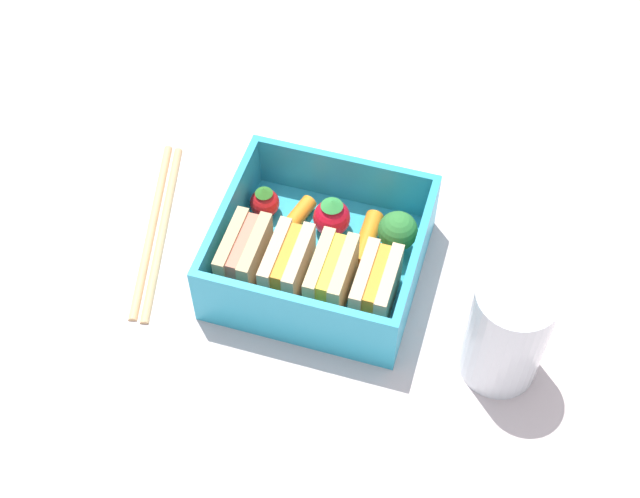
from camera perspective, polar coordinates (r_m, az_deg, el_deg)
name	(u,v)px	position (r cm, az deg, el deg)	size (l,w,h in cm)	color
ground_plane	(320,276)	(71.69, 0.00, -1.77)	(120.00, 120.00, 2.00)	beige
bento_tray	(320,265)	(70.38, 0.00, -1.02)	(15.49, 14.43, 1.20)	#2DA5C5
bento_rim	(320,242)	(68.01, 0.00, 0.43)	(15.49, 14.43, 4.70)	#2DA5C5
sandwich_left	(376,288)	(65.77, 3.58, -2.53)	(2.77, 5.68, 4.50)	#E3B78D
sandwich_center_left	(331,278)	(66.21, 0.71, -1.84)	(2.77, 5.68, 4.50)	#D7BF85
sandwich_center	(287,267)	(66.81, -2.10, -1.15)	(2.77, 5.68, 4.50)	#D9B58E
sandwich_center_right	(244,256)	(67.59, -4.87, -0.47)	(2.77, 5.68, 4.50)	tan
broccoli_floret	(398,232)	(68.85, 5.00, 1.12)	(3.10, 3.10, 4.05)	#88C25E
carrot_stick_left	(367,240)	(70.31, 3.02, 0.61)	(1.47, 1.47, 5.06)	orange
strawberry_far_left	(334,217)	(70.49, 0.89, 2.04)	(2.98, 2.98, 3.58)	red
carrot_stick_far_left	(294,220)	(71.55, -1.66, 1.86)	(1.31, 1.31, 4.68)	orange
strawberry_left	(265,202)	(71.99, -3.57, 3.03)	(2.41, 2.41, 3.01)	red
chopstick_pair	(157,226)	(74.27, -10.38, 1.45)	(5.93, 17.91, 0.70)	tan
drinking_glass	(507,332)	(63.56, 11.87, -5.25)	(5.68, 5.68, 9.25)	white
folded_napkin	(370,136)	(80.10, 3.20, 7.21)	(13.23, 11.23, 0.40)	white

